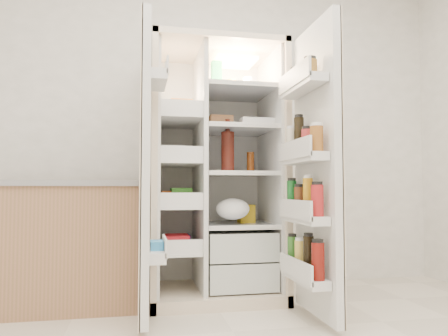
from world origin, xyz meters
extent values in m
cube|color=white|center=(0.00, 2.00, 1.35)|extent=(4.00, 0.02, 2.70)
cube|color=beige|center=(0.02, 1.93, 0.90)|extent=(0.92, 0.04, 1.80)
cube|color=beige|center=(-0.42, 1.60, 0.90)|extent=(0.04, 0.70, 1.80)
cube|color=beige|center=(0.46, 1.60, 0.90)|extent=(0.04, 0.70, 1.80)
cube|color=beige|center=(0.02, 1.60, 1.78)|extent=(0.92, 0.70, 0.04)
cube|color=beige|center=(0.02, 1.60, 0.04)|extent=(0.92, 0.70, 0.08)
cube|color=silver|center=(0.02, 1.90, 0.92)|extent=(0.84, 0.02, 1.68)
cube|color=silver|center=(-0.39, 1.60, 0.92)|extent=(0.02, 0.62, 1.68)
cube|color=silver|center=(0.43, 1.60, 0.92)|extent=(0.02, 0.62, 1.68)
cube|color=silver|center=(-0.09, 1.60, 0.92)|extent=(0.03, 0.62, 1.68)
cube|color=#B9C2BD|center=(0.18, 1.58, 0.18)|extent=(0.47, 0.52, 0.19)
cube|color=#B9C2BD|center=(0.18, 1.58, 0.39)|extent=(0.47, 0.52, 0.19)
cube|color=#FFD18C|center=(0.18, 1.65, 1.72)|extent=(0.30, 0.30, 0.02)
cube|color=white|center=(-0.24, 1.60, 0.35)|extent=(0.28, 0.58, 0.02)
cube|color=white|center=(-0.24, 1.60, 0.65)|extent=(0.28, 0.58, 0.02)
cube|color=white|center=(-0.24, 1.60, 0.95)|extent=(0.28, 0.58, 0.02)
cube|color=white|center=(-0.24, 1.60, 1.25)|extent=(0.28, 0.58, 0.02)
cube|color=silver|center=(0.18, 1.60, 0.52)|extent=(0.49, 0.58, 0.01)
cube|color=silver|center=(0.18, 1.60, 0.88)|extent=(0.49, 0.58, 0.01)
cube|color=silver|center=(0.18, 1.60, 1.20)|extent=(0.49, 0.58, 0.02)
cube|color=silver|center=(0.18, 1.60, 1.48)|extent=(0.49, 0.58, 0.02)
cube|color=red|center=(-0.24, 1.60, 0.41)|extent=(0.16, 0.20, 0.10)
cube|color=#317D22|center=(-0.24, 1.60, 0.72)|extent=(0.14, 0.18, 0.12)
cube|color=white|center=(-0.24, 1.60, 0.99)|extent=(0.20, 0.22, 0.07)
cube|color=orange|center=(-0.24, 1.60, 1.33)|extent=(0.15, 0.16, 0.14)
cube|color=#5036A4|center=(-0.24, 1.60, 0.40)|extent=(0.18, 0.20, 0.09)
cube|color=orange|center=(-0.24, 1.60, 0.71)|extent=(0.14, 0.18, 0.10)
cube|color=white|center=(-0.24, 1.60, 1.02)|extent=(0.16, 0.16, 0.12)
sphere|color=orange|center=(0.05, 1.50, 0.12)|extent=(0.07, 0.07, 0.07)
sphere|color=orange|center=(0.14, 1.54, 0.12)|extent=(0.07, 0.07, 0.07)
sphere|color=orange|center=(0.24, 1.50, 0.12)|extent=(0.07, 0.07, 0.07)
sphere|color=orange|center=(0.10, 1.64, 0.12)|extent=(0.07, 0.07, 0.07)
ellipsoid|color=#3E6F25|center=(0.18, 1.60, 0.40)|extent=(0.26, 0.24, 0.11)
cylinder|color=#45150E|center=(0.10, 1.50, 1.03)|extent=(0.09, 0.09, 0.29)
cylinder|color=#682B0B|center=(0.28, 1.55, 0.96)|extent=(0.05, 0.05, 0.15)
cube|color=green|center=(0.04, 1.60, 1.59)|extent=(0.07, 0.07, 0.21)
cylinder|color=white|center=(0.28, 1.56, 1.53)|extent=(0.10, 0.10, 0.09)
cylinder|color=#A47D26|center=(0.16, 1.64, 1.53)|extent=(0.07, 0.07, 0.09)
cube|color=silver|center=(0.33, 1.49, 1.24)|extent=(0.27, 0.11, 0.07)
cube|color=#A06940|center=(0.08, 1.63, 1.26)|extent=(0.17, 0.09, 0.10)
ellipsoid|color=white|center=(0.14, 1.51, 0.60)|extent=(0.23, 0.21, 0.15)
cube|color=gold|center=(0.27, 1.66, 0.59)|extent=(0.11, 0.13, 0.13)
cube|color=silver|center=(-0.48, 1.05, 0.90)|extent=(0.05, 0.40, 1.72)
cube|color=beige|center=(-0.50, 1.05, 0.90)|extent=(0.01, 0.40, 1.72)
cube|color=silver|center=(-0.41, 1.05, 0.40)|extent=(0.09, 0.32, 0.06)
cube|color=silver|center=(-0.41, 1.05, 1.40)|extent=(0.09, 0.32, 0.06)
cube|color=#338CCC|center=(-0.41, 1.05, 0.43)|extent=(0.07, 0.12, 0.10)
cube|color=silver|center=(0.52, 0.96, 0.90)|extent=(0.05, 0.58, 1.72)
cube|color=beige|center=(0.55, 0.96, 0.90)|extent=(0.01, 0.58, 1.72)
cube|color=silver|center=(0.44, 0.96, 0.26)|extent=(0.11, 0.50, 0.05)
cube|color=silver|center=(0.44, 0.96, 0.60)|extent=(0.11, 0.50, 0.05)
cube|color=silver|center=(0.44, 0.96, 0.95)|extent=(0.11, 0.50, 0.05)
cube|color=silver|center=(0.44, 0.96, 1.38)|extent=(0.11, 0.50, 0.05)
cylinder|color=#67100B|center=(0.44, 0.76, 0.39)|extent=(0.07, 0.07, 0.20)
cylinder|color=black|center=(0.44, 0.89, 0.40)|extent=(0.06, 0.06, 0.22)
cylinder|color=gold|center=(0.44, 1.02, 0.38)|extent=(0.06, 0.06, 0.18)
cylinder|color=#306C24|center=(0.44, 1.15, 0.38)|extent=(0.06, 0.06, 0.19)
cylinder|color=#A31B1C|center=(0.44, 0.76, 0.71)|extent=(0.07, 0.07, 0.17)
cylinder|color=#BE8316|center=(0.44, 0.89, 0.73)|extent=(0.06, 0.06, 0.21)
cylinder|color=#5A2E16|center=(0.44, 1.02, 0.70)|extent=(0.07, 0.07, 0.16)
cylinder|color=#145B20|center=(0.44, 1.15, 0.72)|extent=(0.06, 0.06, 0.20)
cylinder|color=brown|center=(0.44, 0.76, 1.04)|extent=(0.07, 0.07, 0.14)
cylinder|color=#A12A29|center=(0.44, 0.89, 1.04)|extent=(0.07, 0.07, 0.14)
cylinder|color=black|center=(0.44, 1.02, 1.09)|extent=(0.06, 0.06, 0.23)
cylinder|color=beige|center=(0.44, 1.15, 1.06)|extent=(0.06, 0.06, 0.18)
cylinder|color=brown|center=(0.44, 0.84, 1.45)|extent=(0.08, 0.08, 0.10)
cylinder|color=olive|center=(0.44, 1.06, 1.45)|extent=(0.08, 0.08, 0.10)
cube|color=#9C6C4E|center=(-1.04, 1.58, 0.40)|extent=(1.10, 0.57, 0.79)
cube|color=gray|center=(-1.04, 1.58, 0.81)|extent=(1.14, 0.61, 0.04)
camera|label=1|loc=(-0.50, -1.39, 0.77)|focal=34.00mm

